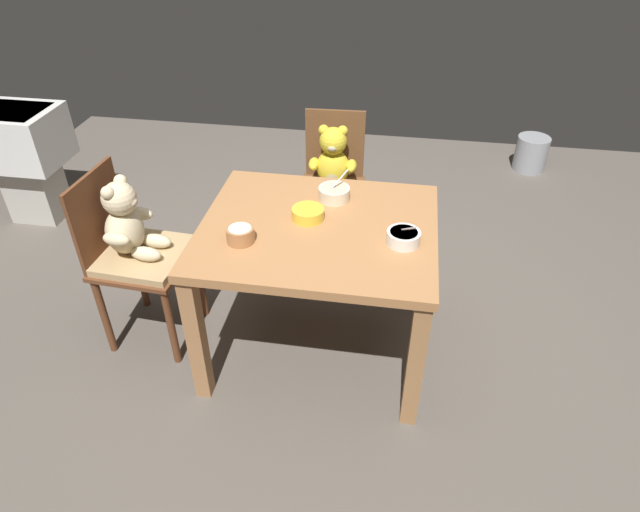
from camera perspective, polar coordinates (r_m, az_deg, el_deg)
The scene contains 10 objects.
ground_plane at distance 2.85m, azimuth -0.16°, elevation -9.23°, with size 5.20×5.20×0.04m.
dining_table at distance 2.45m, azimuth -0.19°, elevation 0.98°, with size 1.02×0.87×0.71m.
teddy_chair_far_center at distance 3.15m, azimuth 1.31°, elevation 8.75°, with size 0.38×0.38×0.87m.
teddy_chair_near_left at distance 2.69m, azimuth -18.82°, elevation 1.64°, with size 0.43×0.43×0.88m.
porridge_bowl_yellow_center at distance 2.42m, azimuth -1.25°, elevation 4.42°, with size 0.14×0.14×0.05m.
porridge_bowl_cream_far_center at distance 2.57m, azimuth 1.46°, elevation 6.50°, with size 0.15×0.15×0.13m.
porridge_bowl_terracotta_near_left at distance 2.29m, azimuth -8.22°, elevation 2.22°, with size 0.12×0.12×0.06m.
porridge_bowl_white_near_right at distance 2.29m, azimuth 8.60°, elevation 1.93°, with size 0.14×0.14×0.12m.
sink_basin at distance 4.03m, azimuth -28.35°, elevation 9.63°, with size 0.52×0.41×0.75m.
metal_pail at distance 4.64m, azimuth 20.93°, elevation 9.86°, with size 0.24×0.24×0.26m, color #93969B.
Camera 1 is at (0.33, -1.97, 2.01)m, focal length 31.04 mm.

